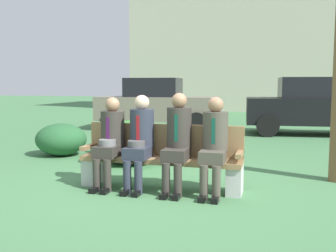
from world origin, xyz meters
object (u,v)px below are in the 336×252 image
object	(u,v)px
seated_man_rightmost	(214,140)
shrub_far_lawn	(61,139)
seated_man_centerleft	(140,137)
shrub_mid_lawn	(201,142)
seated_man_leftmost	(110,137)
shrub_near_bench	(130,142)
building_backdrop	(233,35)
parked_car_near	(157,104)
parked_car_far	(313,106)
seated_man_centerright	(178,137)
park_bench	(161,157)

from	to	relation	value
seated_man_rightmost	shrub_far_lawn	world-z (taller)	seated_man_rightmost
seated_man_centerleft	seated_man_rightmost	xyz separation A→B (m)	(1.05, 0.00, -0.00)
seated_man_rightmost	shrub_mid_lawn	xyz separation A→B (m)	(-0.69, 2.67, -0.43)
seated_man_leftmost	shrub_near_bench	bearing A→B (deg)	101.98
seated_man_rightmost	building_backdrop	bearing A→B (deg)	95.85
seated_man_centerleft	parked_car_near	distance (m)	7.25
seated_man_centerleft	parked_car_far	bearing A→B (deg)	67.89
seated_man_rightmost	seated_man_centerleft	bearing A→B (deg)	-179.77
parked_car_near	building_backdrop	xyz separation A→B (m)	(1.01, 12.47, 3.69)
seated_man_centerright	shrub_near_bench	distance (m)	2.10
seated_man_rightmost	building_backdrop	world-z (taller)	building_backdrop
seated_man_centerright	seated_man_rightmost	bearing A→B (deg)	-0.52
seated_man_leftmost	shrub_mid_lawn	xyz separation A→B (m)	(0.81, 2.68, -0.41)
shrub_mid_lawn	seated_man_rightmost	bearing A→B (deg)	-75.54
seated_man_centerright	parked_car_near	xyz separation A→B (m)	(-2.50, 6.97, 0.08)
shrub_far_lawn	building_backdrop	distance (m)	18.03
park_bench	seated_man_leftmost	bearing A→B (deg)	-169.34
park_bench	seated_man_leftmost	xyz separation A→B (m)	(-0.73, -0.14, 0.28)
parked_car_near	park_bench	bearing A→B (deg)	-71.96
seated_man_leftmost	shrub_mid_lawn	bearing A→B (deg)	73.22
shrub_near_bench	parked_car_near	bearing A→B (deg)	102.22
seated_man_centerleft	shrub_far_lawn	size ratio (longest dim) A/B	1.24
seated_man_leftmost	park_bench	bearing A→B (deg)	10.66
seated_man_rightmost	parked_car_far	size ratio (longest dim) A/B	0.32
parked_car_near	building_backdrop	world-z (taller)	building_backdrop
seated_man_rightmost	shrub_near_bench	bearing A→B (deg)	139.10
park_bench	seated_man_centerright	world-z (taller)	seated_man_centerright
seated_man_centerleft	shrub_near_bench	xyz separation A→B (m)	(-0.79, 1.59, -0.33)
seated_man_centerleft	shrub_near_bench	world-z (taller)	seated_man_centerleft
seated_man_centerleft	shrub_far_lawn	xyz separation A→B (m)	(-2.47, 1.99, -0.40)
seated_man_leftmost	shrub_far_lawn	size ratio (longest dim) A/B	1.20
park_bench	parked_car_near	bearing A→B (deg)	108.04
shrub_mid_lawn	shrub_far_lawn	size ratio (longest dim) A/B	0.91
park_bench	shrub_mid_lawn	world-z (taller)	park_bench
shrub_near_bench	parked_car_far	bearing A→B (deg)	56.08
parked_car_near	seated_man_rightmost	bearing A→B (deg)	-66.72
park_bench	seated_man_centerright	size ratio (longest dim) A/B	1.69
seated_man_leftmost	seated_man_rightmost	xyz separation A→B (m)	(1.50, 0.01, 0.01)
seated_man_centerright	shrub_mid_lawn	world-z (taller)	seated_man_centerright
shrub_far_lawn	seated_man_leftmost	bearing A→B (deg)	-44.59
building_backdrop	parked_car_near	bearing A→B (deg)	-94.63
shrub_near_bench	shrub_mid_lawn	xyz separation A→B (m)	(1.15, 1.08, -0.10)
seated_man_leftmost	shrub_near_bench	distance (m)	1.66
park_bench	seated_man_leftmost	size ratio (longest dim) A/B	1.78
park_bench	shrub_mid_lawn	xyz separation A→B (m)	(0.08, 2.54, -0.13)
shrub_near_bench	parked_car_near	world-z (taller)	parked_car_near
shrub_far_lawn	parked_car_far	xyz separation A→B (m)	(5.31, 5.01, 0.50)
seated_man_centerright	shrub_mid_lawn	size ratio (longest dim) A/B	1.40
shrub_mid_lawn	parked_car_far	distance (m)	5.01
shrub_mid_lawn	park_bench	bearing A→B (deg)	-91.85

